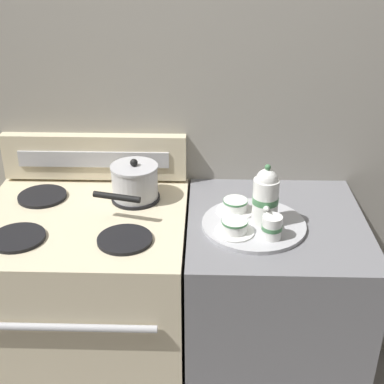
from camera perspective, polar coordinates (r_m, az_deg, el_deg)
The scene contains 10 objects.
wall_back at distance 2.07m, azimuth -1.80°, elevation 6.98°, with size 6.00×0.05×2.20m.
stove at distance 2.15m, azimuth -10.64°, elevation -12.97°, with size 0.73×0.67×0.90m.
control_panel at distance 2.11m, azimuth -10.35°, elevation 3.71°, with size 0.71×0.05×0.18m.
side_counter at distance 2.12m, azimuth 8.17°, elevation -13.44°, with size 0.62×0.64×0.89m.
saucepan at distance 1.95m, azimuth -6.16°, elevation 1.14°, with size 0.21×0.28×0.15m.
serving_tray at distance 1.82m, azimuth 6.60°, elevation -3.47°, with size 0.35×0.35×0.01m.
teapot at distance 1.77m, azimuth 7.86°, elevation -0.51°, with size 0.09×0.14×0.22m.
teacup_left at distance 1.74m, azimuth 4.56°, elevation -3.70°, with size 0.13×0.13×0.05m.
teacup_right at distance 1.87m, azimuth 4.64°, elevation -1.46°, with size 0.13×0.13×0.05m.
creamer_jug at distance 1.72m, azimuth 8.52°, elevation -3.72°, with size 0.07×0.07×0.08m.
Camera 1 is at (0.12, -1.60, 1.82)m, focal length 50.00 mm.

